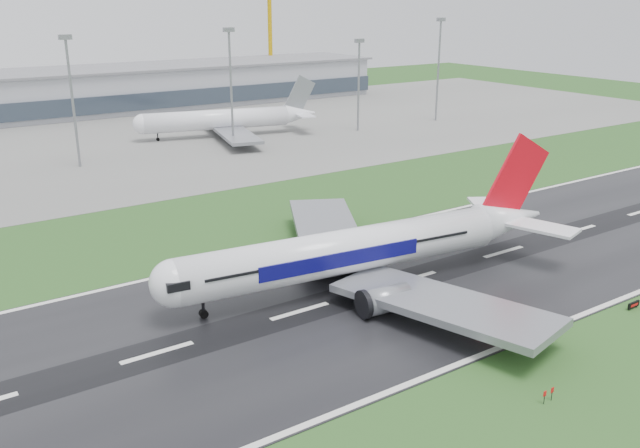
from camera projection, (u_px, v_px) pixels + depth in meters
ground at (412, 279)px, 100.55m from camera, size 520.00×520.00×0.00m
runway at (412, 279)px, 100.53m from camera, size 400.00×45.00×0.10m
apron at (133, 140)px, 198.94m from camera, size 400.00×130.00×0.08m
terminal at (76, 93)px, 243.78m from camera, size 240.00×36.00×15.00m
main_airliner at (372, 221)px, 96.13m from camera, size 71.42×68.74×19.05m
parked_airliner at (224, 109)px, 202.00m from camera, size 68.10×65.17×16.79m
tower_crane at (270, 40)px, 298.56m from camera, size 45.74×5.56×45.02m
runway_sign at (633, 305)px, 90.74m from camera, size 2.31×0.47×1.04m
floodmast_2 at (73, 105)px, 162.70m from camera, size 0.64×0.64×30.80m
floodmast_3 at (231, 91)px, 185.15m from camera, size 0.64×0.64×31.48m
floodmast_4 at (359, 88)px, 209.12m from camera, size 0.64×0.64×27.21m
floodmast_5 at (438, 72)px, 225.93m from camera, size 0.64×0.64×32.89m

